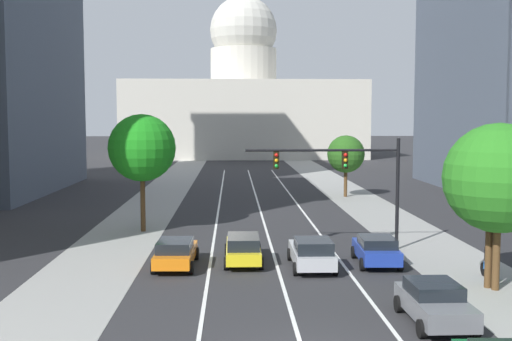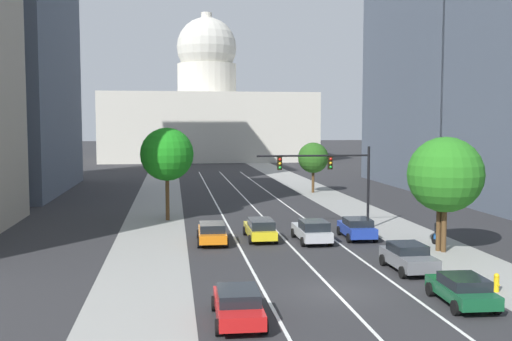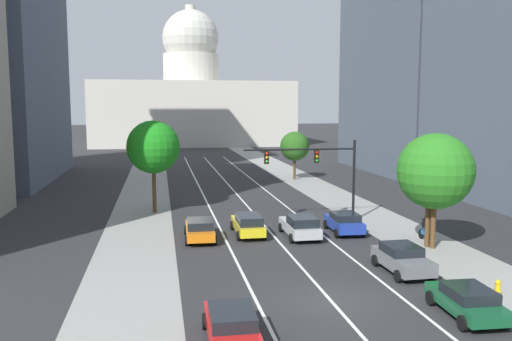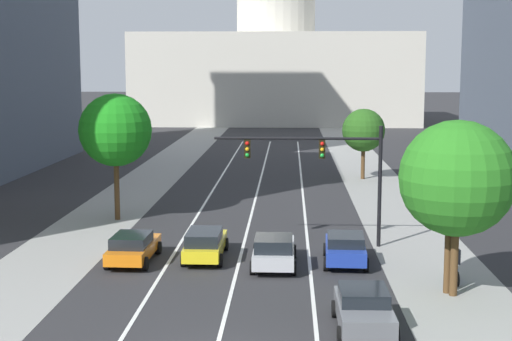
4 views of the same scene
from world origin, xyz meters
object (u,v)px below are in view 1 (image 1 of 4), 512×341
at_px(capitol_building, 244,107).
at_px(street_tree_far_right, 346,154).
at_px(car_blue, 376,249).
at_px(car_gray, 434,302).
at_px(cyclist, 489,261).
at_px(car_yellow, 243,248).
at_px(car_silver, 312,253).
at_px(street_tree_mid_right, 491,176).
at_px(car_orange, 176,252).
at_px(street_tree_near_right, 499,178).
at_px(traffic_signal_mast, 348,171).
at_px(street_tree_mid_left, 142,148).

distance_m(capitol_building, street_tree_far_right, 65.27).
height_order(car_blue, car_gray, car_gray).
bearing_deg(street_tree_far_right, cyclist, -87.89).
relative_size(car_yellow, car_silver, 1.03).
bearing_deg(street_tree_mid_right, car_orange, 162.86).
xyz_separation_m(car_gray, cyclist, (4.49, 6.04, 0.07)).
relative_size(car_silver, street_tree_far_right, 0.80).
distance_m(car_yellow, street_tree_near_right, 12.70).
height_order(car_gray, cyclist, cyclist).
height_order(car_yellow, street_tree_far_right, street_tree_far_right).
relative_size(car_yellow, car_blue, 1.15).
distance_m(car_yellow, car_silver, 3.59).
relative_size(traffic_signal_mast, cyclist, 5.00).
xyz_separation_m(car_orange, traffic_signal_mast, (9.25, 3.73, 3.70)).
height_order(car_blue, street_tree_near_right, street_tree_near_right).
xyz_separation_m(car_blue, traffic_signal_mast, (-0.82, 3.56, 3.67)).
height_order(traffic_signal_mast, street_tree_mid_left, street_tree_mid_left).
bearing_deg(car_orange, car_blue, -87.43).
distance_m(car_gray, cyclist, 7.53).
height_order(car_silver, street_tree_mid_right, street_tree_mid_right).
height_order(cyclist, street_tree_near_right, street_tree_near_right).
xyz_separation_m(car_blue, car_silver, (-3.35, -0.71, 0.02)).
xyz_separation_m(car_yellow, car_gray, (6.71, -9.65, -0.00)).
relative_size(car_yellow, street_tree_mid_right, 0.74).
xyz_separation_m(capitol_building, street_tree_near_right, (9.08, -96.54, -4.67)).
bearing_deg(street_tree_mid_right, car_yellow, 154.58).
bearing_deg(car_silver, capitol_building, 1.23).
bearing_deg(car_blue, traffic_signal_mast, 15.27).
bearing_deg(street_tree_far_right, capitol_building, 97.43).
relative_size(car_yellow, street_tree_far_right, 0.83).
height_order(car_gray, street_tree_mid_left, street_tree_mid_left).
bearing_deg(car_silver, car_blue, -77.87).
bearing_deg(car_blue, street_tree_near_right, -137.85).
height_order(cyclist, street_tree_mid_left, street_tree_mid_left).
distance_m(capitol_building, cyclist, 95.61).
height_order(capitol_building, car_orange, capitol_building).
xyz_separation_m(street_tree_far_right, street_tree_near_right, (0.67, -32.04, 0.83)).
xyz_separation_m(car_gray, street_tree_mid_right, (3.87, 4.62, 4.10)).
relative_size(street_tree_far_right, street_tree_mid_right, 0.89).
bearing_deg(street_tree_mid_left, traffic_signal_mast, -26.91).
xyz_separation_m(cyclist, street_tree_mid_left, (-17.57, 12.83, 4.60)).
xyz_separation_m(car_blue, cyclist, (4.49, -3.05, 0.08)).
distance_m(car_blue, street_tree_mid_left, 16.99).
bearing_deg(traffic_signal_mast, street_tree_mid_right, -59.67).
height_order(capitol_building, car_silver, capitol_building).
bearing_deg(traffic_signal_mast, car_gray, -86.28).
bearing_deg(cyclist, street_tree_mid_left, 53.29).
relative_size(car_orange, street_tree_near_right, 0.64).
bearing_deg(traffic_signal_mast, capitol_building, 92.74).
xyz_separation_m(traffic_signal_mast, street_tree_mid_right, (4.70, -8.03, 0.44)).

